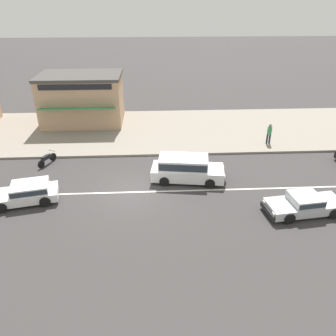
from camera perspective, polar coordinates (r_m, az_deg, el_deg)
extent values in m
plane|color=#383535|center=(19.68, -6.28, -4.21)|extent=(160.00, 160.00, 0.00)
cube|color=silver|center=(19.68, -6.28, -4.20)|extent=(50.40, 0.14, 0.01)
cube|color=gray|center=(28.48, -5.39, 6.56)|extent=(68.00, 10.00, 0.15)
cube|color=#B7BABF|center=(19.13, 22.67, -6.08)|extent=(4.26, 2.10, 0.48)
cube|color=#B7BABF|center=(18.88, 22.79, -4.96)|extent=(1.70, 1.63, 0.42)
cube|color=#28333D|center=(18.88, 22.79, -4.96)|extent=(1.64, 1.65, 0.27)
cube|color=black|center=(18.21, 16.95, -7.21)|extent=(0.31, 1.58, 0.28)
cube|color=white|center=(17.71, 17.90, -7.67)|extent=(0.11, 0.25, 0.14)
cube|color=white|center=(18.52, 16.39, -5.70)|extent=(0.11, 0.25, 0.14)
cylinder|color=black|center=(18.05, 20.36, -8.21)|extent=(0.62, 0.29, 0.60)
cylinder|color=black|center=(19.12, 18.22, -5.60)|extent=(0.62, 0.29, 0.60)
cylinder|color=black|center=(19.37, 26.97, -7.03)|extent=(0.62, 0.29, 0.60)
cylinder|color=black|center=(20.38, 24.60, -4.68)|extent=(0.62, 0.29, 0.60)
cube|color=white|center=(20.64, 3.43, -0.78)|extent=(4.69, 2.37, 0.70)
cube|color=white|center=(20.32, 2.69, 0.98)|extent=(3.22, 2.00, 0.70)
cube|color=#28333D|center=(20.32, 2.69, 0.98)|extent=(3.10, 2.02, 0.45)
cube|color=black|center=(20.83, 9.73, -1.54)|extent=(0.36, 1.74, 0.28)
cube|color=white|center=(21.20, 9.62, 0.14)|extent=(0.11, 0.25, 0.14)
cube|color=white|center=(20.11, 9.83, -1.50)|extent=(0.11, 0.25, 0.14)
cylinder|color=black|center=(21.50, 7.19, -0.36)|extent=(0.62, 0.30, 0.60)
cylinder|color=black|center=(20.04, 7.31, -2.64)|extent=(0.62, 0.30, 0.60)
cylinder|color=black|center=(21.55, -0.20, -0.05)|extent=(0.62, 0.30, 0.60)
cylinder|color=black|center=(20.09, -0.64, -2.30)|extent=(0.62, 0.30, 0.60)
cube|color=white|center=(20.22, -23.70, -4.38)|extent=(3.89, 2.38, 0.48)
cube|color=white|center=(19.93, -22.93, -3.12)|extent=(2.26, 1.88, 0.46)
cube|color=#28333D|center=(19.93, -22.93, -3.12)|extent=(2.19, 1.89, 0.29)
cylinder|color=black|center=(19.86, -27.06, -6.16)|extent=(0.63, 0.34, 0.60)
cylinder|color=black|center=(21.17, -26.40, -3.84)|extent=(0.63, 0.34, 0.60)
cylinder|color=black|center=(19.43, -20.63, -5.48)|extent=(0.63, 0.34, 0.60)
cylinder|color=black|center=(20.77, -20.38, -3.15)|extent=(0.63, 0.34, 0.60)
cylinder|color=black|center=(24.50, -19.38, 1.83)|extent=(0.33, 0.55, 0.56)
cylinder|color=black|center=(23.71, -21.21, 0.61)|extent=(0.33, 0.55, 0.56)
cube|color=black|center=(24.02, -20.36, 1.66)|extent=(0.56, 0.99, 0.18)
cube|color=black|center=(23.86, -20.65, 1.81)|extent=(0.45, 0.60, 0.12)
ellipsoid|color=black|center=(24.10, -20.09, 2.12)|extent=(0.39, 0.46, 0.22)
cylinder|color=#232326|center=(24.27, -19.61, 2.86)|extent=(0.52, 0.26, 0.03)
cylinder|color=#232838|center=(26.60, 16.88, 4.93)|extent=(0.14, 0.14, 0.79)
cylinder|color=#232838|center=(26.66, 17.28, 4.93)|extent=(0.14, 0.14, 0.79)
cylinder|color=#389956|center=(26.38, 17.29, 6.31)|extent=(0.34, 0.34, 0.59)
sphere|color=#997051|center=(26.24, 17.41, 7.12)|extent=(0.21, 0.21, 0.21)
cube|color=tan|center=(30.54, -14.64, 11.40)|extent=(6.88, 4.56, 4.02)
cube|color=#474442|center=(30.03, -15.14, 15.29)|extent=(7.01, 4.65, 0.24)
cube|color=#33844C|center=(28.07, -15.59, 9.93)|extent=(6.19, 0.90, 0.28)
cube|color=black|center=(27.93, -15.91, 13.39)|extent=(5.84, 0.08, 0.44)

